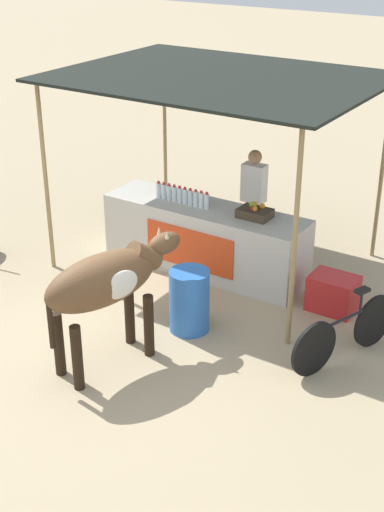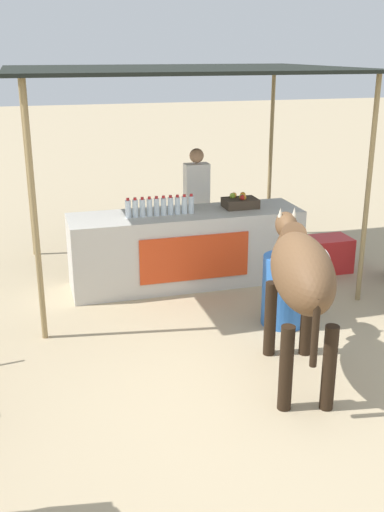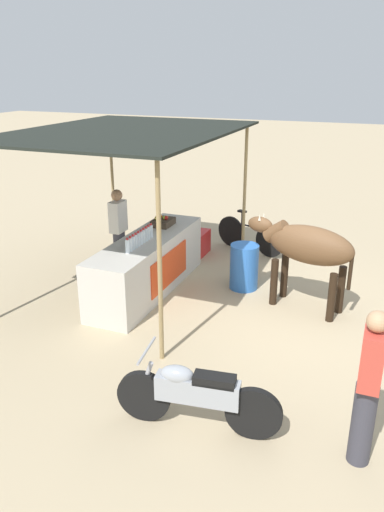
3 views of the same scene
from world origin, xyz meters
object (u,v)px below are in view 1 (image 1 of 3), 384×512
stall_counter (205,238)px  fruit_crate (255,212)px  cow (107,282)px  vendor_behind_counter (253,203)px  cooler_box (333,293)px  water_barrel (189,301)px  bicycle_leaning (345,333)px

stall_counter → fruit_crate: fruit_crate is taller
cow → vendor_behind_counter: bearing=89.9°
cooler_box → water_barrel: (-1.30, -1.41, 0.16)m
water_barrel → stall_counter: bearing=115.5°
stall_counter → bicycle_leaning: 2.80m
fruit_crate → water_barrel: size_ratio=0.55×
cooler_box → cow: (-1.66, -2.50, 0.79)m
stall_counter → cooler_box: stall_counter is taller
water_barrel → vendor_behind_counter: bearing=99.0°
water_barrel → cow: bearing=-108.5°
vendor_behind_counter → cooler_box: bearing=-27.2°
vendor_behind_counter → cow: 3.35m
stall_counter → bicycle_leaning: size_ratio=1.91×
stall_counter → bicycle_leaning: stall_counter is taller
cooler_box → water_barrel: water_barrel is taller
fruit_crate → vendor_behind_counter: size_ratio=0.27×
stall_counter → bicycle_leaning: (2.57, -1.09, -0.13)m
cooler_box → bicycle_leaning: bearing=-60.6°
cow → bicycle_leaning: cow is taller
stall_counter → vendor_behind_counter: size_ratio=1.82×
cow → cooler_box: bearing=56.3°
cooler_box → bicycle_leaning: (0.56, -0.99, 0.11)m
stall_counter → cow: 2.68m
water_barrel → bicycle_leaning: (1.86, 0.42, -0.05)m
fruit_crate → water_barrel: bearing=-91.4°
stall_counter → fruit_crate: 0.94m
cooler_box → water_barrel: bearing=-132.7°
stall_counter → cow: cow is taller
vendor_behind_counter → water_barrel: 2.33m
bicycle_leaning → water_barrel: bearing=-167.3°
fruit_crate → water_barrel: fruit_crate is taller
stall_counter → cooler_box: (2.02, -0.10, -0.24)m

